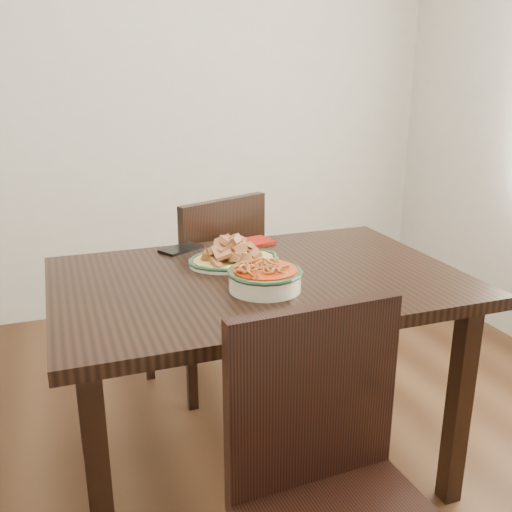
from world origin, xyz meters
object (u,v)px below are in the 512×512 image
object	(u,v)px
fish_plate	(234,251)
dining_table	(258,302)
chair_near	(334,488)
smartphone	(181,249)
noodle_bowl	(265,276)
chair_far	(209,284)

from	to	relation	value
fish_plate	dining_table	bearing A→B (deg)	-75.90
chair_near	smartphone	world-z (taller)	chair_near
smartphone	noodle_bowl	bearing A→B (deg)	-101.79
dining_table	fish_plate	bearing A→B (deg)	104.10
chair_near	noodle_bowl	size ratio (longest dim) A/B	3.93
dining_table	chair_far	xyz separation A→B (m)	(0.00, 0.63, -0.16)
chair_far	smartphone	size ratio (longest dim) A/B	5.77
chair_far	chair_near	world-z (taller)	same
fish_plate	smartphone	world-z (taller)	fish_plate
dining_table	chair_far	size ratio (longest dim) A/B	1.45
fish_plate	noodle_bowl	world-z (taller)	fish_plate
dining_table	fish_plate	xyz separation A→B (m)	(-0.04, 0.14, 0.13)
fish_plate	noodle_bowl	bearing A→B (deg)	-87.23
dining_table	chair_near	distance (m)	0.72
dining_table	chair_near	xyz separation A→B (m)	(-0.08, -0.70, -0.16)
fish_plate	chair_near	bearing A→B (deg)	-92.87
dining_table	chair_near	bearing A→B (deg)	-96.40
dining_table	chair_far	bearing A→B (deg)	89.70
dining_table	smartphone	bearing A→B (deg)	115.68
chair_far	chair_near	distance (m)	1.33
dining_table	noodle_bowl	xyz separation A→B (m)	(-0.02, -0.12, 0.13)
chair_near	noodle_bowl	xyz separation A→B (m)	(0.06, 0.58, 0.29)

